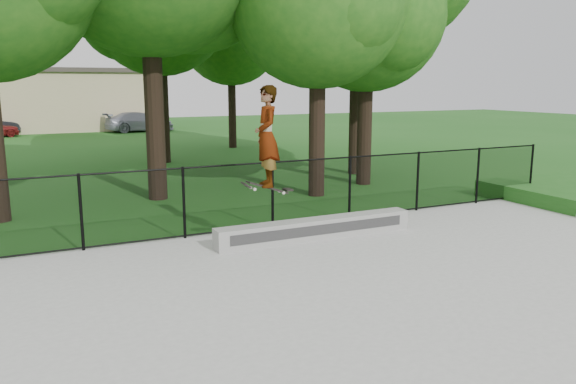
% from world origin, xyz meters
% --- Properties ---
extents(ground, '(100.00, 100.00, 0.00)m').
position_xyz_m(ground, '(0.00, 0.00, 0.00)').
color(ground, '#1E5919').
rests_on(ground, ground).
extents(concrete_slab, '(14.00, 12.00, 0.06)m').
position_xyz_m(concrete_slab, '(0.00, 0.00, 0.03)').
color(concrete_slab, '#A1A19C').
rests_on(concrete_slab, ground).
extents(grind_ledge, '(4.37, 0.40, 0.42)m').
position_xyz_m(grind_ledge, '(0.45, 4.70, 0.27)').
color(grind_ledge, '#989994').
rests_on(grind_ledge, concrete_slab).
extents(car_c, '(4.43, 2.33, 1.34)m').
position_xyz_m(car_c, '(2.68, 34.08, 0.67)').
color(car_c, '#8D8FA0').
rests_on(car_c, ground).
extents(skater_airborne, '(0.81, 0.77, 2.12)m').
position_xyz_m(skater_airborne, '(-0.74, 4.51, 2.21)').
color(skater_airborne, black).
rests_on(skater_airborne, ground).
extents(chainlink_fence, '(16.06, 0.06, 1.50)m').
position_xyz_m(chainlink_fence, '(0.00, 5.90, 0.81)').
color(chainlink_fence, black).
rests_on(chainlink_fence, concrete_slab).
extents(distant_building, '(12.40, 6.40, 4.30)m').
position_xyz_m(distant_building, '(-2.00, 38.00, 2.16)').
color(distant_building, '#C9B48D').
rests_on(distant_building, ground).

